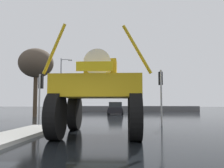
% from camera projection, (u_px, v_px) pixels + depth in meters
% --- Properties ---
extents(ground_plane, '(120.00, 120.00, 0.00)m').
position_uv_depth(ground_plane, '(115.00, 117.00, 23.89)').
color(ground_plane, black).
extents(oversize_sprayer, '(4.22, 5.38, 4.51)m').
position_uv_depth(oversize_sprayer, '(100.00, 92.00, 10.67)').
color(oversize_sprayer, black).
rests_on(oversize_sprayer, ground).
extents(sedan_ahead, '(2.02, 4.17, 1.52)m').
position_uv_depth(sedan_ahead, '(116.00, 108.00, 29.03)').
color(sedan_ahead, black).
rests_on(sedan_ahead, ground).
extents(traffic_signal_near_left, '(0.24, 0.54, 3.31)m').
position_uv_depth(traffic_signal_near_left, '(41.00, 88.00, 15.43)').
color(traffic_signal_near_left, '#A8AAAF').
rests_on(traffic_signal_near_left, ground).
extents(traffic_signal_near_right, '(0.24, 0.54, 3.50)m').
position_uv_depth(traffic_signal_near_right, '(161.00, 85.00, 14.84)').
color(traffic_signal_near_right, '#A8AAAF').
rests_on(traffic_signal_near_right, ground).
extents(streetlight_far_left, '(1.57, 0.24, 7.39)m').
position_uv_depth(streetlight_far_left, '(62.00, 83.00, 31.22)').
color(streetlight_far_left, '#A8AAAF').
rests_on(streetlight_far_left, ground).
extents(bare_tree_left, '(3.57, 3.57, 7.07)m').
position_uv_depth(bare_tree_left, '(36.00, 64.00, 24.31)').
color(bare_tree_left, '#473828').
rests_on(bare_tree_left, ground).
extents(roadside_barrier, '(24.76, 0.24, 0.90)m').
position_uv_depth(roadside_barrier, '(120.00, 109.00, 37.22)').
color(roadside_barrier, '#59595B').
rests_on(roadside_barrier, ground).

